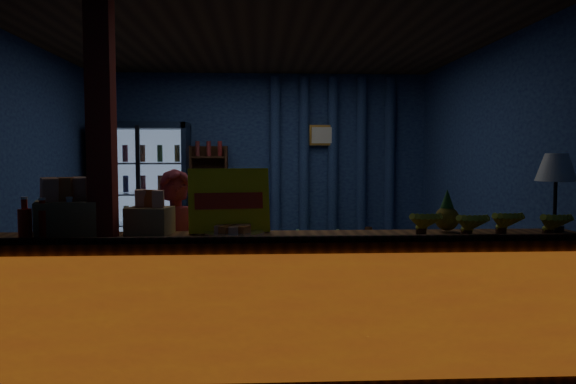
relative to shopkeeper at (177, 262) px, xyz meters
name	(u,v)px	position (x,y,z in m)	size (l,w,h in m)	color
ground	(262,301)	(0.64, 1.44, -0.69)	(4.60, 4.60, 0.00)	#515154
room_walls	(262,147)	(0.64, 1.44, 0.88)	(4.60, 4.60, 4.60)	navy
counter	(264,306)	(0.64, -0.47, -0.22)	(4.40, 0.57, 0.99)	brown
support_post	(103,184)	(-0.41, -0.46, 0.61)	(0.16, 0.16, 2.60)	maroon
beverage_cooler	(144,196)	(-0.91, 3.36, 0.24)	(1.20, 0.62, 1.90)	black
bottle_shelf	(210,205)	(-0.06, 3.50, 0.10)	(0.50, 0.28, 1.60)	#3E1D13
curtain_folds	(333,168)	(1.64, 3.58, 0.61)	(1.74, 0.14, 2.50)	navy
framed_picture	(323,135)	(1.49, 3.54, 1.06)	(0.36, 0.04, 0.28)	gold
shopkeeper	(177,262)	(0.00, 0.00, 0.00)	(0.50, 0.33, 1.38)	maroon
green_chair	(319,251)	(1.37, 2.83, -0.43)	(0.56, 0.58, 0.53)	#59AD56
side_table	(368,253)	(2.00, 2.80, -0.45)	(0.63, 0.56, 0.57)	#3E1D13
yellow_sign	(229,201)	(0.40, -0.28, 0.48)	(0.57, 0.20, 0.45)	yellow
soda_bottles	(46,223)	(-0.74, -0.55, 0.37)	(0.37, 0.16, 0.27)	red
snack_box_left	(66,216)	(-0.65, -0.45, 0.40)	(0.44, 0.40, 0.39)	#99844A
snack_box_centre	(150,219)	(-0.14, -0.32, 0.36)	(0.32, 0.28, 0.30)	#99844A
pastry_tray	(234,232)	(0.44, -0.39, 0.28)	(0.41, 0.41, 0.07)	silver
banana_bunches	(487,223)	(2.14, -0.51, 0.35)	(1.09, 0.31, 0.18)	yellow
table_lamp	(556,170)	(2.69, -0.35, 0.69)	(0.28, 0.28, 0.55)	black
pineapple	(447,215)	(1.93, -0.32, 0.38)	(0.17, 0.17, 0.29)	olive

